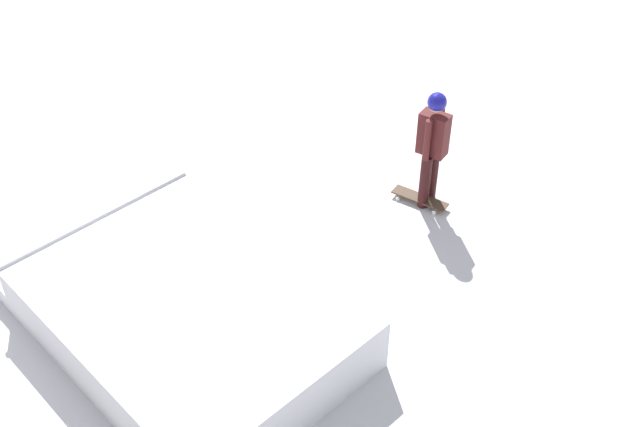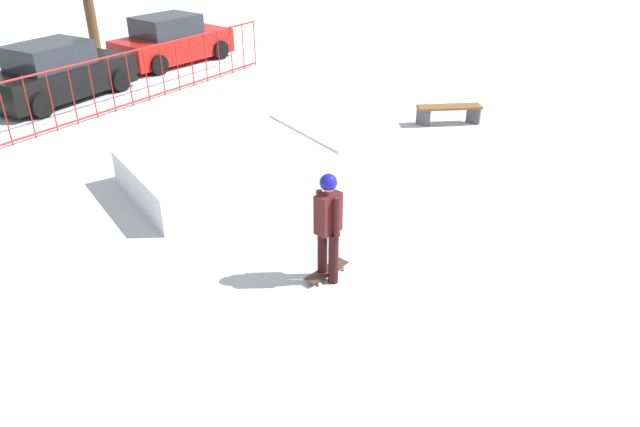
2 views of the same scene
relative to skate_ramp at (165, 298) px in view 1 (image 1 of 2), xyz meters
The scene contains 4 objects.
ground_plane 0.78m from the skate_ramp, ahead, with size 60.00×60.00×0.00m, color silver.
skate_ramp is the anchor object (origin of this frame).
skater 3.97m from the skate_ramp, 118.86° to the right, with size 0.40×0.44×1.73m.
skateboard 3.82m from the skate_ramp, 118.47° to the right, with size 0.82×0.32×0.09m.
Camera 1 is at (-5.18, 4.77, 6.77)m, focal length 43.72 mm.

